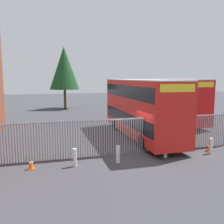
% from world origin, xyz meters
% --- Properties ---
extents(ground_plane, '(100.00, 100.00, 0.00)m').
position_xyz_m(ground_plane, '(0.00, 8.00, 0.00)').
color(ground_plane, '#3D3D42').
extents(palisade_fence, '(14.72, 0.14, 2.35)m').
position_xyz_m(palisade_fence, '(-0.44, 0.00, 1.18)').
color(palisade_fence, gray).
rests_on(palisade_fence, ground).
extents(double_decker_bus_near_gate, '(2.54, 10.81, 4.42)m').
position_xyz_m(double_decker_bus_near_gate, '(2.17, 3.75, 2.42)').
color(double_decker_bus_near_gate, red).
rests_on(double_decker_bus_near_gate, ground).
extents(double_decker_bus_behind_fence_left, '(2.54, 10.81, 4.42)m').
position_xyz_m(double_decker_bus_behind_fence_left, '(7.67, 9.33, 2.42)').
color(double_decker_bus_behind_fence_left, red).
rests_on(double_decker_bus_behind_fence_left, ground).
extents(bollard_near_left, '(0.20, 0.20, 0.95)m').
position_xyz_m(bollard_near_left, '(-3.44, -1.33, 0.47)').
color(bollard_near_left, silver).
rests_on(bollard_near_left, ground).
extents(bollard_center_front, '(0.20, 0.20, 0.95)m').
position_xyz_m(bollard_center_front, '(-1.13, -1.40, 0.47)').
color(bollard_center_front, silver).
rests_on(bollard_center_front, ground).
extents(bollard_near_right, '(0.20, 0.20, 0.95)m').
position_xyz_m(bollard_near_right, '(1.76, -1.25, 0.47)').
color(bollard_near_right, silver).
rests_on(bollard_near_right, ground).
extents(bollard_far_right, '(0.20, 0.20, 0.95)m').
position_xyz_m(bollard_far_right, '(4.77, -1.29, 0.47)').
color(bollard_far_right, silver).
rests_on(bollard_far_right, ground).
extents(traffic_cone_by_gate, '(0.34, 0.34, 0.59)m').
position_xyz_m(traffic_cone_by_gate, '(4.96, -0.86, 0.29)').
color(traffic_cone_by_gate, orange).
rests_on(traffic_cone_by_gate, ground).
extents(traffic_cone_mid_forecourt, '(0.34, 0.34, 0.59)m').
position_xyz_m(traffic_cone_mid_forecourt, '(-5.61, -1.14, 0.29)').
color(traffic_cone_mid_forecourt, orange).
rests_on(traffic_cone_mid_forecourt, ground).
extents(tree_tall_back, '(4.29, 4.29, 8.98)m').
position_xyz_m(tree_tall_back, '(-1.99, 23.21, 5.90)').
color(tree_tall_back, '#4C3823').
rests_on(tree_tall_back, ground).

